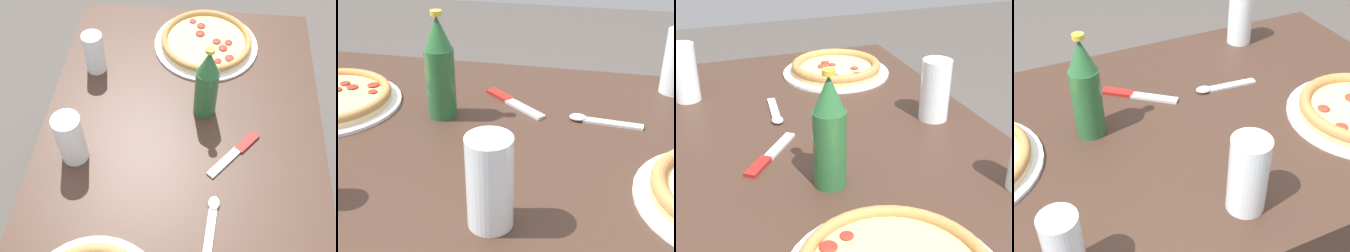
% 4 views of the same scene
% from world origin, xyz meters
% --- Properties ---
extents(table, '(1.27, 0.78, 0.75)m').
position_xyz_m(table, '(0.00, 0.00, 0.37)').
color(table, '#3D281E').
rests_on(table, ground_plane).
extents(glass_iced_tea, '(0.06, 0.06, 0.13)m').
position_xyz_m(glass_iced_tea, '(-0.31, -0.28, 0.81)').
color(glass_iced_tea, white).
rests_on(glass_iced_tea, table).
extents(glass_red_wine, '(0.07, 0.07, 0.15)m').
position_xyz_m(glass_red_wine, '(0.02, -0.27, 0.82)').
color(glass_red_wine, white).
rests_on(glass_red_wine, table).
extents(glass_cola, '(0.07, 0.07, 0.16)m').
position_xyz_m(glass_cola, '(0.34, 0.29, 0.82)').
color(glass_cola, white).
rests_on(glass_cola, table).
extents(beer_bottle, '(0.06, 0.06, 0.24)m').
position_xyz_m(beer_bottle, '(-0.17, 0.06, 0.86)').
color(beer_bottle, '#286033').
rests_on(beer_bottle, table).
extents(knife, '(0.17, 0.14, 0.01)m').
position_xyz_m(knife, '(-0.03, 0.15, 0.75)').
color(knife, maroon).
rests_on(knife, table).
extents(spoon, '(0.16, 0.04, 0.01)m').
position_xyz_m(spoon, '(0.16, 0.09, 0.75)').
color(spoon, silver).
rests_on(spoon, table).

